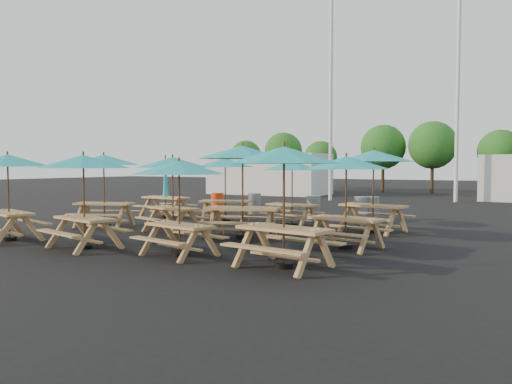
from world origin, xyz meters
The scene contains 27 objects.
ground centered at (0.00, 0.00, 0.00)m, with size 120.00×120.00×0.00m, color black.
picnic_unit_0 centered at (-3.98, -4.78, 2.00)m, with size 2.72×2.72×2.30m.
picnic_unit_1 centered at (-3.98, -1.42, 2.05)m, with size 2.85×2.85×2.35m.
picnic_unit_2 centered at (-4.08, 1.79, 0.98)m, with size 2.02×1.81×2.39m.
picnic_unit_3 centered at (-1.24, -4.73, 1.97)m, with size 2.62×2.62×2.26m.
picnic_unit_4 centered at (-1.18, -1.44, 1.96)m, with size 2.71×2.71×2.26m.
picnic_unit_5 centered at (-1.37, 1.75, 1.97)m, with size 2.78×2.78×2.27m.
picnic_unit_6 centered at (1.35, -4.43, 1.83)m, with size 2.40×2.40×2.11m.
picnic_unit_7 centered at (1.20, -1.45, 2.22)m, with size 3.02×3.02×2.55m.
picnic_unit_8 centered at (1.19, 1.80, 1.88)m, with size 2.34×2.34×2.15m.
picnic_unit_9 centered at (3.89, -4.46, 2.06)m, with size 2.62×2.62×2.37m.
picnic_unit_10 centered at (4.20, -1.70, 1.94)m, with size 2.49×2.49×2.22m.
picnic_unit_11 centered at (3.96, 1.51, 2.15)m, with size 2.83×2.83×2.46m.
waste_bin_0 centered at (-3.34, 4.24, 0.43)m, with size 0.53×0.53×0.85m, color #EC3A0D.
waste_bin_1 centered at (-1.86, 4.75, 0.43)m, with size 0.53×0.53×0.85m, color gray.
waste_bin_2 centered at (0.93, 4.29, 0.43)m, with size 0.53×0.53×0.85m, color gray.
waste_bin_3 centered at (2.70, 4.53, 0.43)m, with size 0.53×0.53×0.85m, color gray.
waste_bin_4 centered at (3.01, 4.79, 0.43)m, with size 0.53×0.53×0.85m, color gray.
mast_0 centered at (-2.00, 14.00, 6.00)m, with size 0.20×0.20×12.00m, color silver.
mast_1 centered at (4.50, 16.00, 6.00)m, with size 0.20×0.20×12.00m, color silver.
event_tent_0 centered at (-8.00, 18.00, 1.40)m, with size 8.00×4.00×2.80m, color silver.
tree_0 centered at (-14.07, 25.25, 2.83)m, with size 2.80×2.80×4.24m.
tree_1 centered at (-9.74, 23.90, 3.15)m, with size 3.11×3.11×4.72m.
tree_2 centered at (-6.39, 23.65, 2.62)m, with size 2.59×2.59×3.93m.
tree_3 centered at (-1.75, 24.72, 3.41)m, with size 3.36×3.36×5.09m.
tree_4 centered at (1.90, 24.26, 3.46)m, with size 3.41×3.41×5.17m.
tree_5 centered at (6.22, 24.67, 2.97)m, with size 2.94×2.94×4.45m.
Camera 1 is at (8.02, -13.10, 1.97)m, focal length 35.00 mm.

